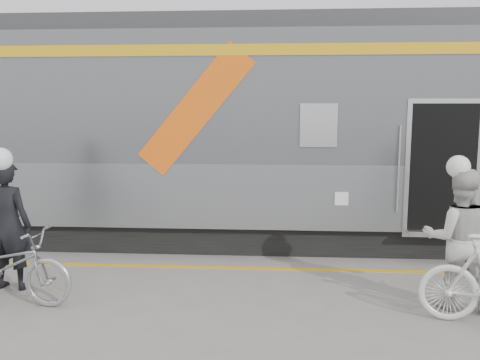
{
  "coord_description": "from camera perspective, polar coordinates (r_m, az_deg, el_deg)",
  "views": [
    {
      "loc": [
        0.53,
        -5.61,
        2.53
      ],
      "look_at": [
        0.05,
        1.6,
        1.5
      ],
      "focal_mm": 38.0,
      "sensor_mm": 36.0,
      "label": 1
    }
  ],
  "objects": [
    {
      "name": "ground",
      "position": [
        6.18,
        -1.51,
        -16.06
      ],
      "size": [
        90.0,
        90.0,
        0.0
      ],
      "primitive_type": "plane",
      "color": "slate",
      "rests_on": "ground"
    },
    {
      "name": "train",
      "position": [
        9.83,
        6.92,
        5.28
      ],
      "size": [
        24.0,
        3.17,
        4.1
      ],
      "color": "black",
      "rests_on": "ground"
    },
    {
      "name": "safety_strip",
      "position": [
        8.18,
        -0.08,
        -9.87
      ],
      "size": [
        24.0,
        0.12,
        0.01
      ],
      "primitive_type": "cube",
      "color": "gold",
      "rests_on": "ground"
    },
    {
      "name": "man",
      "position": [
        7.8,
        -24.59,
        -4.61
      ],
      "size": [
        0.71,
        0.5,
        1.83
      ],
      "primitive_type": "imported",
      "rotation": [
        0.0,
        0.0,
        3.04
      ],
      "color": "black",
      "rests_on": "ground"
    },
    {
      "name": "bicycle_left",
      "position": [
        7.33,
        -25.06,
        -8.73
      ],
      "size": [
        1.97,
        0.86,
        1.01
      ],
      "primitive_type": "imported",
      "rotation": [
        0.0,
        0.0,
        1.47
      ],
      "color": "#A0A2A8",
      "rests_on": "ground"
    },
    {
      "name": "woman",
      "position": [
        7.0,
        23.31,
        -6.09
      ],
      "size": [
        0.98,
        0.82,
        1.79
      ],
      "primitive_type": "imported",
      "rotation": [
        0.0,
        0.0,
        2.96
      ],
      "color": "beige",
      "rests_on": "ground"
    },
    {
      "name": "helmet_man",
      "position": [
        7.65,
        -25.06,
        3.25
      ],
      "size": [
        0.32,
        0.32,
        0.32
      ],
      "primitive_type": "sphere",
      "color": "white",
      "rests_on": "man"
    },
    {
      "name": "helmet_woman",
      "position": [
        6.83,
        23.8,
        2.38
      ],
      "size": [
        0.29,
        0.29,
        0.29
      ],
      "primitive_type": "sphere",
      "color": "white",
      "rests_on": "woman"
    }
  ]
}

